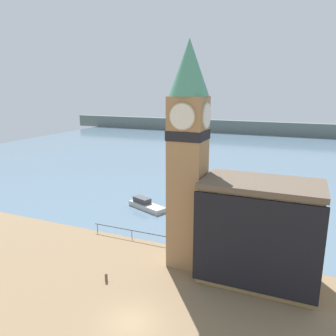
# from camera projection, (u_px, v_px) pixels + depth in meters

# --- Properties ---
(ground_plane) EXTENTS (160.00, 160.00, 0.00)m
(ground_plane) POSITION_uv_depth(u_px,v_px,m) (131.00, 322.00, 24.88)
(ground_plane) COLOR #846B4C
(water) EXTENTS (160.00, 120.00, 0.00)m
(water) POSITION_uv_depth(u_px,v_px,m) (260.00, 153.00, 90.14)
(water) COLOR slate
(water) RESTS_ON ground_plane
(far_shoreline) EXTENTS (180.00, 3.00, 5.00)m
(far_shoreline) POSITION_uv_depth(u_px,v_px,m) (275.00, 129.00, 125.40)
(far_shoreline) COLOR slate
(far_shoreline) RESTS_ON water
(pier_railing) EXTENTS (10.30, 0.08, 1.09)m
(pier_railing) POSITION_uv_depth(u_px,v_px,m) (132.00, 231.00, 38.51)
(pier_railing) COLOR #333338
(pier_railing) RESTS_ON ground_plane
(clock_tower) EXTENTS (3.70, 3.70, 21.60)m
(clock_tower) POSITION_uv_depth(u_px,v_px,m) (188.00, 152.00, 30.81)
(clock_tower) COLOR #9E754C
(clock_tower) RESTS_ON ground_plane
(pier_building) EXTENTS (10.44, 6.05, 9.45)m
(pier_building) POSITION_uv_depth(u_px,v_px,m) (259.00, 232.00, 29.35)
(pier_building) COLOR #A88451
(pier_building) RESTS_ON ground_plane
(boat_near) EXTENTS (6.53, 4.17, 1.49)m
(boat_near) POSITION_uv_depth(u_px,v_px,m) (146.00, 205.00, 48.46)
(boat_near) COLOR #B7B2A8
(boat_near) RESTS_ON water
(mooring_bollard_near) EXTENTS (0.26, 0.26, 0.76)m
(mooring_bollard_near) POSITION_uv_depth(u_px,v_px,m) (106.00, 277.00, 30.06)
(mooring_bollard_near) COLOR brown
(mooring_bollard_near) RESTS_ON ground_plane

